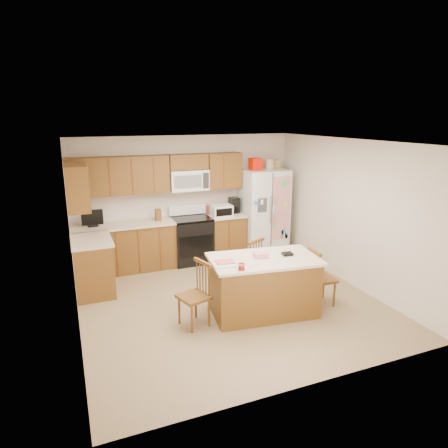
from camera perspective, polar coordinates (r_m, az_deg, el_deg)
name	(u,v)px	position (r m, az deg, el deg)	size (l,w,h in m)	color
ground	(228,301)	(6.51, 0.61, -10.89)	(4.50, 4.50, 0.00)	#83654D
room_shell	(229,213)	(6.02, 0.65, 1.53)	(4.60, 4.60, 2.52)	beige
cabinetry	(143,224)	(7.56, -11.55, -0.06)	(3.36, 1.56, 2.15)	brown
stove	(191,239)	(8.03, -4.68, -2.15)	(0.76, 0.65, 1.13)	black
refrigerator	(263,211)	(8.44, 5.61, 1.82)	(0.90, 0.79, 2.04)	white
island	(263,285)	(6.01, 5.63, -8.68)	(1.68, 1.11, 0.95)	brown
windsor_chair_left	(195,296)	(5.66, -4.16, -10.19)	(0.48, 0.49, 0.93)	brown
windsor_chair_back	(249,267)	(6.67, 3.61, -6.09)	(0.53, 0.52, 0.94)	brown
windsor_chair_right	(321,278)	(6.42, 13.63, -7.56)	(0.40, 0.42, 0.90)	brown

